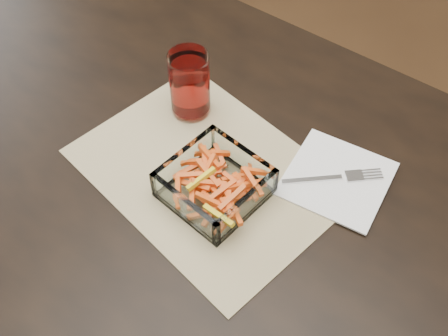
{
  "coord_description": "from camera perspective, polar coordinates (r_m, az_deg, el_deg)",
  "views": [
    {
      "loc": [
        0.4,
        -0.47,
        1.54
      ],
      "look_at": [
        0.05,
        0.01,
        0.78
      ],
      "focal_mm": 45.0,
      "sensor_mm": 36.0,
      "label": 1
    }
  ],
  "objects": [
    {
      "name": "napkin",
      "position": [
        1.01,
        11.42,
        -1.06
      ],
      "size": [
        0.19,
        0.19,
        0.0
      ],
      "primitive_type": "cube",
      "rotation": [
        0.0,
        0.0,
        0.13
      ],
      "color": "white",
      "rests_on": "placemat"
    },
    {
      "name": "tumbler",
      "position": [
        1.06,
        -3.5,
        8.3
      ],
      "size": [
        0.08,
        0.08,
        0.13
      ],
      "color": "white",
      "rests_on": "placemat"
    },
    {
      "name": "placemat",
      "position": [
        1.0,
        -1.68,
        -0.43
      ],
      "size": [
        0.5,
        0.4,
        0.0
      ],
      "primitive_type": "cube",
      "rotation": [
        0.0,
        0.0,
        -0.17
      ],
      "color": "tan",
      "rests_on": "dining_table"
    },
    {
      "name": "fork",
      "position": [
        1.0,
        11.31,
        -0.94
      ],
      "size": [
        0.14,
        0.13,
        0.0
      ],
      "rotation": [
        0.0,
        0.0,
        -0.82
      ],
      "color": "silver",
      "rests_on": "napkin"
    },
    {
      "name": "glass_bowl",
      "position": [
        0.95,
        -0.96,
        -1.72
      ],
      "size": [
        0.17,
        0.17,
        0.06
      ],
      "rotation": [
        0.0,
        0.0,
        -0.1
      ],
      "color": "white",
      "rests_on": "placemat"
    },
    {
      "name": "dining_table",
      "position": [
        1.08,
        -2.18,
        -3.05
      ],
      "size": [
        1.6,
        0.9,
        0.75
      ],
      "color": "black",
      "rests_on": "ground"
    }
  ]
}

